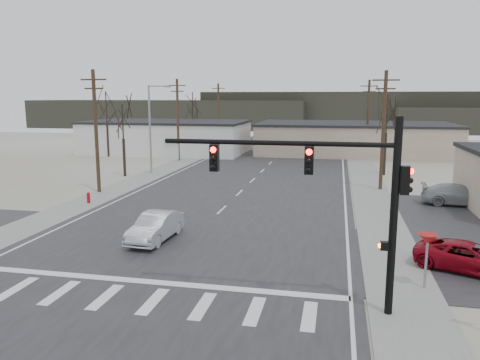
% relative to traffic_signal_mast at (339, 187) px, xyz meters
% --- Properties ---
extents(ground, '(140.00, 140.00, 0.00)m').
position_rel_traffic_signal_mast_xyz_m(ground, '(-7.89, 6.20, -4.67)').
color(ground, beige).
rests_on(ground, ground).
extents(main_road, '(18.00, 110.00, 0.05)m').
position_rel_traffic_signal_mast_xyz_m(main_road, '(-7.89, 21.20, -4.65)').
color(main_road, '#252427').
rests_on(main_road, ground).
extents(cross_road, '(90.00, 10.00, 0.04)m').
position_rel_traffic_signal_mast_xyz_m(cross_road, '(-7.89, 6.20, -4.65)').
color(cross_road, '#252427').
rests_on(cross_road, ground).
extents(sidewalk_left, '(3.00, 90.00, 0.06)m').
position_rel_traffic_signal_mast_xyz_m(sidewalk_left, '(-18.49, 26.20, -4.64)').
color(sidewalk_left, gray).
rests_on(sidewalk_left, ground).
extents(sidewalk_right, '(3.00, 90.00, 0.06)m').
position_rel_traffic_signal_mast_xyz_m(sidewalk_right, '(2.71, 26.20, -4.64)').
color(sidewalk_right, gray).
rests_on(sidewalk_right, ground).
extents(traffic_signal_mast, '(8.95, 0.43, 7.20)m').
position_rel_traffic_signal_mast_xyz_m(traffic_signal_mast, '(0.00, 0.00, 0.00)').
color(traffic_signal_mast, black).
rests_on(traffic_signal_mast, ground).
extents(fire_hydrant, '(0.24, 0.24, 0.87)m').
position_rel_traffic_signal_mast_xyz_m(fire_hydrant, '(-18.09, 14.20, -4.22)').
color(fire_hydrant, '#A50C0C').
rests_on(fire_hydrant, ground).
extents(yield_sign, '(0.80, 0.80, 2.35)m').
position_rel_traffic_signal_mast_xyz_m(yield_sign, '(3.61, 2.70, -2.61)').
color(yield_sign, gray).
rests_on(yield_sign, ground).
extents(building_left_far, '(22.30, 12.30, 4.50)m').
position_rel_traffic_signal_mast_xyz_m(building_left_far, '(-23.89, 46.20, -2.42)').
color(building_left_far, silver).
rests_on(building_left_far, ground).
extents(building_right_far, '(26.30, 14.30, 4.30)m').
position_rel_traffic_signal_mast_xyz_m(building_right_far, '(2.11, 50.20, -2.52)').
color(building_right_far, '#B8A48C').
rests_on(building_right_far, ground).
extents(upole_left_b, '(2.20, 0.30, 10.00)m').
position_rel_traffic_signal_mast_xyz_m(upole_left_b, '(-19.39, 18.20, 0.55)').
color(upole_left_b, '#453520').
rests_on(upole_left_b, ground).
extents(upole_left_c, '(2.20, 0.30, 10.00)m').
position_rel_traffic_signal_mast_xyz_m(upole_left_c, '(-19.39, 38.20, 0.55)').
color(upole_left_c, '#453520').
rests_on(upole_left_c, ground).
extents(upole_left_d, '(2.20, 0.30, 10.00)m').
position_rel_traffic_signal_mast_xyz_m(upole_left_d, '(-19.39, 58.20, 0.55)').
color(upole_left_d, '#453520').
rests_on(upole_left_d, ground).
extents(upole_right_a, '(2.20, 0.30, 10.00)m').
position_rel_traffic_signal_mast_xyz_m(upole_right_a, '(3.61, 24.20, 0.55)').
color(upole_right_a, '#453520').
rests_on(upole_right_a, ground).
extents(upole_right_b, '(2.20, 0.30, 10.00)m').
position_rel_traffic_signal_mast_xyz_m(upole_right_b, '(3.61, 46.20, 0.55)').
color(upole_right_b, '#453520').
rests_on(upole_right_b, ground).
extents(streetlight_main, '(2.40, 0.25, 9.00)m').
position_rel_traffic_signal_mast_xyz_m(streetlight_main, '(-18.69, 28.20, 0.41)').
color(streetlight_main, gray).
rests_on(streetlight_main, ground).
extents(tree_left_near, '(3.30, 3.30, 7.35)m').
position_rel_traffic_signal_mast_xyz_m(tree_left_near, '(-20.89, 26.20, 0.55)').
color(tree_left_near, '#2D241B').
rests_on(tree_left_near, ground).
extents(tree_right_mid, '(3.74, 3.74, 8.33)m').
position_rel_traffic_signal_mast_xyz_m(tree_right_mid, '(4.61, 32.20, 1.26)').
color(tree_right_mid, '#2D241B').
rests_on(tree_right_mid, ground).
extents(tree_left_far, '(3.96, 3.96, 8.82)m').
position_rel_traffic_signal_mast_xyz_m(tree_left_far, '(-21.89, 52.20, 1.61)').
color(tree_left_far, '#2D241B').
rests_on(tree_left_far, ground).
extents(tree_right_far, '(3.52, 3.52, 7.84)m').
position_rel_traffic_signal_mast_xyz_m(tree_right_far, '(7.11, 58.20, 0.91)').
color(tree_right_far, '#2D241B').
rests_on(tree_right_far, ground).
extents(tree_left_mid, '(3.96, 3.96, 8.82)m').
position_rel_traffic_signal_mast_xyz_m(tree_left_mid, '(-29.89, 40.20, 1.61)').
color(tree_left_mid, '#2D241B').
rests_on(tree_left_mid, ground).
extents(hill_left, '(70.00, 18.00, 7.00)m').
position_rel_traffic_signal_mast_xyz_m(hill_left, '(-42.89, 98.20, -1.17)').
color(hill_left, '#333026').
rests_on(hill_left, ground).
extents(hill_center, '(80.00, 18.00, 9.00)m').
position_rel_traffic_signal_mast_xyz_m(hill_center, '(7.11, 102.20, -0.17)').
color(hill_center, '#333026').
rests_on(hill_center, ground).
extents(sedan_crossing, '(1.87, 4.67, 1.51)m').
position_rel_traffic_signal_mast_xyz_m(sedan_crossing, '(-9.76, 6.66, -3.87)').
color(sedan_crossing, '#A5AAAF').
rests_on(sedan_crossing, main_road).
extents(car_far_a, '(3.29, 5.79, 1.58)m').
position_rel_traffic_signal_mast_xyz_m(car_far_a, '(-6.06, 55.17, -3.84)').
color(car_far_a, black).
rests_on(car_far_a, main_road).
extents(car_far_b, '(1.64, 3.80, 1.28)m').
position_rel_traffic_signal_mast_xyz_m(car_far_b, '(-12.49, 59.00, -3.99)').
color(car_far_b, black).
rests_on(car_far_b, main_road).
extents(car_parked_red, '(5.12, 3.87, 1.29)m').
position_rel_traffic_signal_mast_xyz_m(car_parked_red, '(5.89, 5.20, -3.99)').
color(car_parked_red, maroon).
rests_on(car_parked_red, parking_lot).
extents(car_parked_silver, '(5.36, 2.52, 1.51)m').
position_rel_traffic_signal_mast_xyz_m(car_parked_silver, '(8.69, 19.20, -3.88)').
color(car_parked_silver, gray).
rests_on(car_parked_silver, parking_lot).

